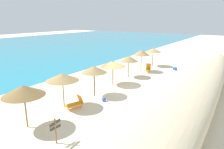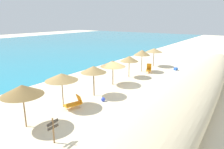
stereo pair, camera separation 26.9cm
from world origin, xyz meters
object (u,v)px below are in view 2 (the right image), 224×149
at_px(beach_umbrella_1, 62,77).
at_px(beach_umbrella_4, 129,59).
at_px(beach_umbrella_5, 142,53).
at_px(lounge_chair_1, 75,103).
at_px(beach_umbrella_0, 22,90).
at_px(beach_umbrella_2, 94,69).
at_px(beach_umbrella_6, 154,50).
at_px(lounge_chair_0, 149,69).
at_px(wooden_signpost, 53,128).
at_px(cooler_box, 176,69).
at_px(beach_umbrella_3, 113,64).
at_px(beach_ball, 103,99).

height_order(beach_umbrella_1, beach_umbrella_4, beach_umbrella_1).
bearing_deg(beach_umbrella_5, lounge_chair_1, -176.24).
bearing_deg(beach_umbrella_5, beach_umbrella_0, -178.90).
distance_m(beach_umbrella_0, beach_umbrella_2, 6.89).
relative_size(beach_umbrella_1, beach_umbrella_6, 1.04).
distance_m(lounge_chair_0, wooden_signpost, 18.05).
bearing_deg(beach_umbrella_2, beach_umbrella_5, 2.31).
height_order(beach_umbrella_1, wooden_signpost, beach_umbrella_1).
height_order(beach_umbrella_0, beach_umbrella_2, beach_umbrella_0).
height_order(beach_umbrella_0, cooler_box, beach_umbrella_0).
xyz_separation_m(beach_umbrella_1, beach_umbrella_2, (3.34, -0.43, -0.01)).
bearing_deg(beach_umbrella_3, beach_umbrella_2, -173.63).
distance_m(beach_umbrella_1, beach_umbrella_6, 17.67).
height_order(beach_umbrella_0, lounge_chair_1, beach_umbrella_0).
xyz_separation_m(beach_umbrella_1, wooden_signpost, (-3.76, -3.30, -1.55)).
height_order(beach_umbrella_2, lounge_chair_0, beach_umbrella_2).
bearing_deg(beach_umbrella_6, beach_umbrella_5, 179.75).
bearing_deg(beach_ball, wooden_signpost, -168.20).
distance_m(beach_umbrella_3, wooden_signpost, 11.34).
xyz_separation_m(beach_umbrella_0, lounge_chair_0, (17.67, -0.58, -2.07)).
xyz_separation_m(beach_umbrella_1, beach_ball, (2.68, -1.96, -2.30)).
xyz_separation_m(beach_umbrella_2, beach_umbrella_4, (7.19, 0.46, -0.22)).
relative_size(beach_umbrella_0, cooler_box, 6.40).
relative_size(beach_umbrella_2, beach_umbrella_5, 0.96).
xyz_separation_m(beach_umbrella_5, cooler_box, (3.30, -3.54, -2.36)).
bearing_deg(wooden_signpost, beach_umbrella_5, 3.60).
relative_size(lounge_chair_1, wooden_signpost, 0.99).
bearing_deg(beach_ball, cooler_box, -6.33).
distance_m(beach_umbrella_4, beach_umbrella_6, 7.14).
relative_size(beach_umbrella_4, wooden_signpost, 1.67).
bearing_deg(beach_umbrella_6, beach_ball, -172.67).
height_order(beach_umbrella_2, beach_umbrella_4, beach_umbrella_2).
distance_m(beach_umbrella_2, lounge_chair_0, 10.98).
height_order(beach_umbrella_0, beach_umbrella_1, beach_umbrella_0).
relative_size(beach_umbrella_0, beach_umbrella_2, 1.03).
xyz_separation_m(beach_umbrella_4, lounge_chair_1, (-10.17, -0.92, -1.82)).
distance_m(beach_umbrella_0, lounge_chair_0, 17.80).
relative_size(lounge_chair_1, beach_ball, 4.20).
xyz_separation_m(beach_umbrella_3, beach_ball, (-4.33, -1.93, -2.09)).
distance_m(beach_umbrella_6, lounge_chair_1, 17.44).
xyz_separation_m(beach_umbrella_2, beach_ball, (-0.66, -1.52, -2.28)).
bearing_deg(beach_umbrella_4, beach_umbrella_3, -179.16).
relative_size(beach_umbrella_4, lounge_chair_0, 1.57).
bearing_deg(lounge_chair_0, cooler_box, -153.07).
height_order(beach_umbrella_0, beach_ball, beach_umbrella_0).
relative_size(beach_umbrella_2, lounge_chair_1, 1.82).
bearing_deg(beach_umbrella_0, lounge_chair_0, -1.87).
distance_m(lounge_chair_1, cooler_box, 16.95).
xyz_separation_m(beach_umbrella_0, beach_umbrella_5, (17.35, 0.33, 0.04)).
height_order(beach_umbrella_1, beach_umbrella_2, beach_umbrella_2).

